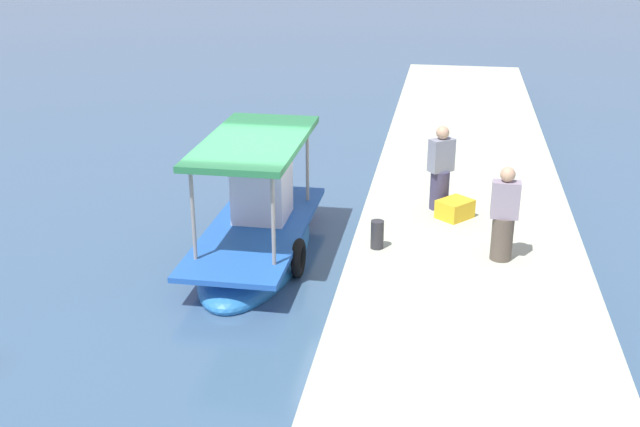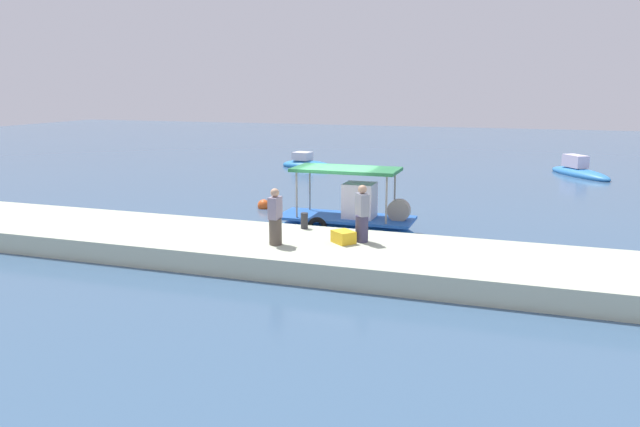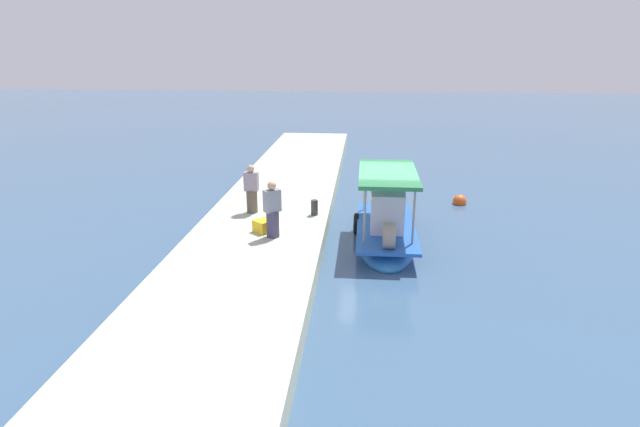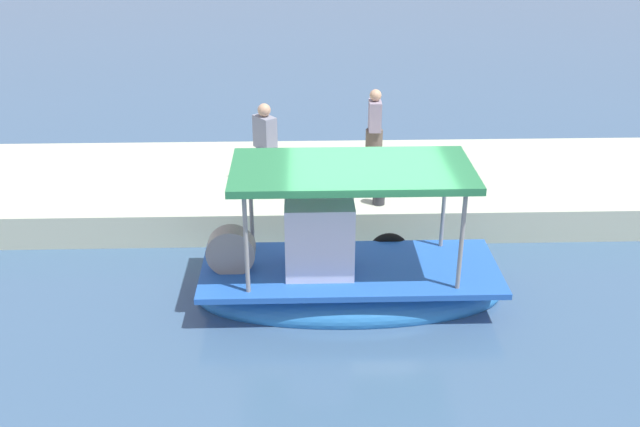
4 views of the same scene
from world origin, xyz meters
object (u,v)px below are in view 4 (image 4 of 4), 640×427
at_px(mooring_bollard, 379,192).
at_px(cargo_crate, 290,170).
at_px(fisherman_near_bollard, 374,131).
at_px(fisherman_by_crate, 265,149).
at_px(main_fishing_boat, 344,276).

height_order(mooring_bollard, cargo_crate, mooring_bollard).
bearing_deg(mooring_bollard, fisherman_near_bollard, -92.85).
relative_size(fisherman_near_bollard, fisherman_by_crate, 0.97).
distance_m(main_fishing_boat, cargo_crate, 3.95).
bearing_deg(mooring_bollard, main_fishing_boat, 71.29).
bearing_deg(mooring_bollard, fisherman_by_crate, -25.16).
bearing_deg(fisherman_by_crate, main_fishing_boat, 112.20).
bearing_deg(fisherman_near_bollard, main_fishing_boat, 78.62).
bearing_deg(main_fishing_boat, fisherman_near_bollard, -101.38).
relative_size(fisherman_near_bollard, mooring_bollard, 3.22).
distance_m(fisherman_by_crate, mooring_bollard, 2.53).
relative_size(mooring_bollard, cargo_crate, 0.82).
xyz_separation_m(main_fishing_boat, cargo_crate, (0.94, -3.81, 0.41)).
bearing_deg(fisherman_by_crate, fisherman_near_bollard, -154.00).
distance_m(fisherman_near_bollard, mooring_bollard, 2.26).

